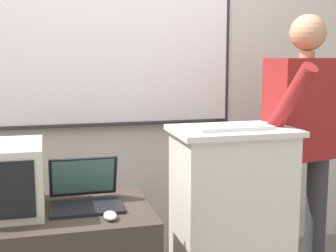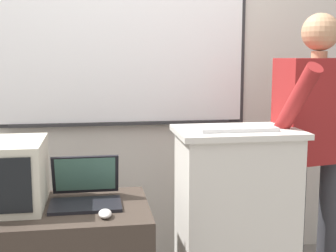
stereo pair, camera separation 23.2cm
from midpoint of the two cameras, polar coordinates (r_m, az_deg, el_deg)
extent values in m
cube|color=beige|center=(3.23, -7.95, 8.31)|extent=(6.40, 0.12, 2.82)
cube|color=#2D2D30|center=(3.15, -9.52, 10.64)|extent=(1.70, 0.02, 1.18)
cube|color=white|center=(3.15, -9.51, 10.65)|extent=(1.65, 0.02, 1.13)
cube|color=#2D2D30|center=(3.16, -9.23, 0.18)|extent=(1.49, 0.04, 0.02)
cube|color=beige|center=(2.66, 5.16, -11.64)|extent=(0.60, 0.42, 1.00)
cube|color=beige|center=(2.53, 5.32, -0.59)|extent=(0.66, 0.46, 0.03)
cylinder|color=#333338|center=(2.96, 11.68, -11.72)|extent=(0.13, 0.13, 0.80)
cylinder|color=#333338|center=(3.12, 15.51, -10.78)|extent=(0.13, 0.13, 0.80)
cube|color=maroon|center=(2.88, 14.14, 2.03)|extent=(0.51, 0.31, 0.60)
cylinder|color=tan|center=(2.86, 14.38, 8.43)|extent=(0.09, 0.09, 0.04)
sphere|color=tan|center=(2.87, 14.48, 10.96)|extent=(0.21, 0.21, 0.21)
cylinder|color=maroon|center=(2.55, 11.61, 2.11)|extent=(0.17, 0.43, 0.50)
cylinder|color=maroon|center=(3.06, 17.85, 1.78)|extent=(0.08, 0.08, 0.57)
cube|color=black|center=(2.32, -12.78, -9.73)|extent=(0.35, 0.23, 0.02)
cube|color=black|center=(2.44, -13.00, -6.07)|extent=(0.34, 0.09, 0.21)
cube|color=#4C7A6B|center=(2.43, -13.00, -6.05)|extent=(0.31, 0.08, 0.19)
cube|color=silver|center=(2.47, 5.42, -0.24)|extent=(0.41, 0.14, 0.02)
ellipsoid|color=silver|center=(2.17, -10.17, -10.76)|extent=(0.06, 0.10, 0.03)
cube|color=beige|center=(2.37, -22.29, -5.94)|extent=(0.38, 0.44, 0.32)
camera|label=1|loc=(0.12, -92.86, -0.43)|focal=50.00mm
camera|label=2|loc=(0.12, 87.14, 0.43)|focal=50.00mm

